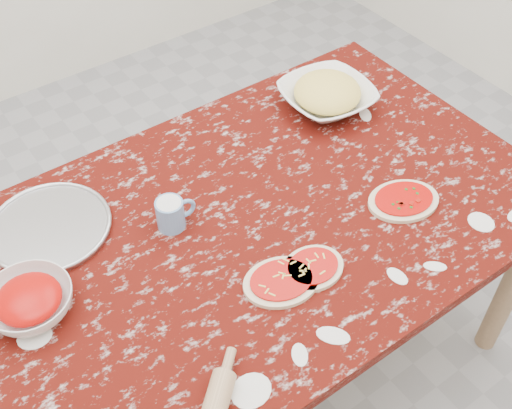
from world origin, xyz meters
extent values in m
plane|color=gray|center=(0.00, 0.00, 0.00)|extent=(4.00, 4.00, 0.00)
cube|color=#3F0A05|center=(0.00, 0.00, 0.73)|extent=(1.60, 1.00, 0.04)
cube|color=#977455|center=(0.00, 0.00, 0.67)|extent=(1.50, 0.90, 0.08)
cylinder|color=#977455|center=(0.72, 0.42, 0.35)|extent=(0.07, 0.07, 0.71)
cylinder|color=#B2B2B7|center=(-0.47, 0.28, 0.76)|extent=(0.38, 0.38, 0.01)
imported|color=white|center=(-0.60, 0.06, 0.78)|extent=(0.25, 0.25, 0.06)
imported|color=white|center=(0.47, 0.26, 0.78)|extent=(0.31, 0.31, 0.07)
cylinder|color=#668EBF|center=(-0.20, 0.11, 0.79)|extent=(0.07, 0.07, 0.09)
torus|color=#668EBF|center=(-0.16, 0.10, 0.79)|extent=(0.06, 0.02, 0.06)
cylinder|color=silver|center=(-0.20, 0.11, 0.82)|extent=(0.06, 0.06, 0.01)
ellipsoid|color=beige|center=(-0.08, -0.22, 0.76)|extent=(0.22, 0.20, 0.01)
ellipsoid|color=red|center=(-0.08, -0.22, 0.76)|extent=(0.18, 0.16, 0.00)
ellipsoid|color=beige|center=(0.01, -0.23, 0.76)|extent=(0.17, 0.14, 0.01)
ellipsoid|color=red|center=(0.01, -0.23, 0.76)|extent=(0.14, 0.11, 0.00)
ellipsoid|color=beige|center=(0.36, -0.19, 0.76)|extent=(0.24, 0.20, 0.01)
ellipsoid|color=red|center=(0.36, -0.19, 0.76)|extent=(0.19, 0.17, 0.00)
camera|label=1|loc=(-0.68, -0.94, 2.01)|focal=44.70mm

